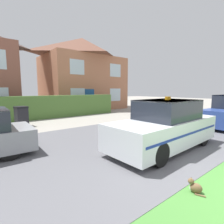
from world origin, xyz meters
TOP-DOWN VIEW (x-y plane):
  - road_strip at (0.00, 4.13)m, footprint 28.00×6.69m
  - garden_hedge at (1.00, 11.61)m, footprint 9.21×0.68m
  - police_car at (1.04, 2.51)m, footprint 4.42×1.84m
  - cat at (-0.75, 0.58)m, footprint 0.23×0.34m
  - house_right at (5.57, 16.15)m, footprint 8.32×6.09m
  - wheelie_bin at (-1.99, 9.62)m, footprint 0.66×0.71m

SIDE VIEW (x-z plane):
  - road_strip at x=0.00m, z-range 0.00..0.01m
  - cat at x=-0.75m, z-range -0.03..0.26m
  - wheelie_bin at x=-1.99m, z-range 0.00..1.12m
  - police_car at x=1.04m, z-range -0.10..1.67m
  - garden_hedge at x=1.00m, z-range 0.00..1.61m
  - house_right at x=5.57m, z-range 0.07..7.56m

